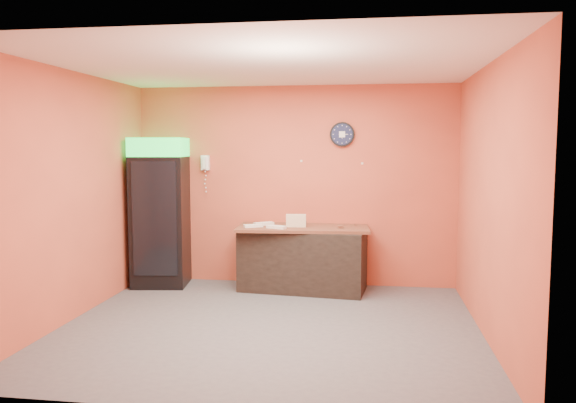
# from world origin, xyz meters

# --- Properties ---
(floor) EXTENTS (4.50, 4.50, 0.00)m
(floor) POSITION_xyz_m (0.00, 0.00, 0.00)
(floor) COLOR #47474C
(floor) RESTS_ON ground
(back_wall) EXTENTS (4.50, 0.02, 2.80)m
(back_wall) POSITION_xyz_m (0.00, 2.00, 1.40)
(back_wall) COLOR #CB5639
(back_wall) RESTS_ON floor
(left_wall) EXTENTS (0.02, 4.00, 2.80)m
(left_wall) POSITION_xyz_m (-2.25, 0.00, 1.40)
(left_wall) COLOR #CB5639
(left_wall) RESTS_ON floor
(right_wall) EXTENTS (0.02, 4.00, 2.80)m
(right_wall) POSITION_xyz_m (2.25, 0.00, 1.40)
(right_wall) COLOR #CB5639
(right_wall) RESTS_ON floor
(ceiling) EXTENTS (4.50, 4.00, 0.02)m
(ceiling) POSITION_xyz_m (0.00, 0.00, 2.80)
(ceiling) COLOR white
(ceiling) RESTS_ON back_wall
(beverage_cooler) EXTENTS (0.82, 0.82, 2.07)m
(beverage_cooler) POSITION_xyz_m (-1.86, 1.60, 1.01)
(beverage_cooler) COLOR black
(beverage_cooler) RESTS_ON floor
(prep_counter) EXTENTS (1.73, 0.90, 0.83)m
(prep_counter) POSITION_xyz_m (0.17, 1.63, 0.42)
(prep_counter) COLOR black
(prep_counter) RESTS_ON floor
(wall_clock) EXTENTS (0.34, 0.06, 0.34)m
(wall_clock) POSITION_xyz_m (0.67, 1.97, 2.12)
(wall_clock) COLOR black
(wall_clock) RESTS_ON back_wall
(wall_phone) EXTENTS (0.12, 0.10, 0.21)m
(wall_phone) POSITION_xyz_m (-1.28, 1.95, 1.72)
(wall_phone) COLOR white
(wall_phone) RESTS_ON back_wall
(butcher_paper) EXTENTS (1.81, 0.91, 0.04)m
(butcher_paper) POSITION_xyz_m (0.17, 1.63, 0.85)
(butcher_paper) COLOR brown
(butcher_paper) RESTS_ON prep_counter
(sub_roll_stack) EXTENTS (0.27, 0.12, 0.17)m
(sub_roll_stack) POSITION_xyz_m (0.08, 1.57, 0.96)
(sub_roll_stack) COLOR beige
(sub_roll_stack) RESTS_ON butcher_paper
(wrapped_sandwich_left) EXTENTS (0.27, 0.21, 0.04)m
(wrapped_sandwich_left) POSITION_xyz_m (-0.48, 1.46, 0.89)
(wrapped_sandwich_left) COLOR silver
(wrapped_sandwich_left) RESTS_ON butcher_paper
(wrapped_sandwich_mid) EXTENTS (0.28, 0.19, 0.04)m
(wrapped_sandwich_mid) POSITION_xyz_m (-0.16, 1.39, 0.89)
(wrapped_sandwich_mid) COLOR silver
(wrapped_sandwich_mid) RESTS_ON butcher_paper
(wrapped_sandwich_right) EXTENTS (0.28, 0.25, 0.04)m
(wrapped_sandwich_right) POSITION_xyz_m (-0.38, 1.68, 0.89)
(wrapped_sandwich_right) COLOR silver
(wrapped_sandwich_right) RESTS_ON butcher_paper
(kitchen_tool) EXTENTS (0.05, 0.05, 0.05)m
(kitchen_tool) POSITION_xyz_m (0.18, 1.79, 0.90)
(kitchen_tool) COLOR silver
(kitchen_tool) RESTS_ON butcher_paper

